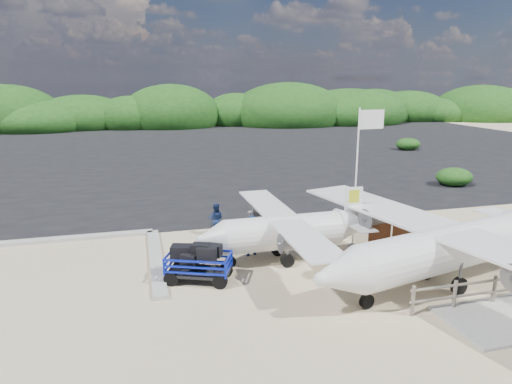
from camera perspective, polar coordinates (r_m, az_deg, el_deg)
ground at (r=18.39m, az=2.15°, el=-8.97°), size 160.00×160.00×0.00m
asphalt_apron at (r=47.01m, az=-8.47°, el=5.09°), size 90.00×50.00×0.04m
lagoon at (r=19.52m, az=-25.85°, el=-9.04°), size 9.00×7.00×0.40m
walkway_pad at (r=16.26m, az=28.47°, el=-14.02°), size 3.50×2.50×0.10m
vegetation_band at (r=71.72m, az=-10.73°, el=8.04°), size 124.00×8.00×4.40m
fence at (r=17.22m, az=27.44°, el=-12.32°), size 6.40×2.00×1.10m
baggage_cart at (r=17.05m, az=-7.11°, el=-11.00°), size 2.83×2.25×1.24m
flagpole at (r=20.72m, az=11.95°, el=-6.57°), size 1.24×0.61×6.02m
signboard at (r=19.57m, az=16.34°, el=-8.09°), size 1.84×0.92×1.59m
crew_a at (r=18.94m, az=-0.61°, el=-5.44°), size 0.73×0.58×1.74m
crew_b at (r=21.49m, az=-5.05°, el=-3.39°), size 0.90×0.81×1.53m
crew_c at (r=19.69m, az=1.05°, el=-4.93°), size 0.94×0.45×1.57m
aircraft_large at (r=44.09m, az=16.33°, el=4.09°), size 16.85×16.85×4.21m
aircraft_small at (r=49.12m, az=-24.58°, el=4.35°), size 7.74×7.74×2.75m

